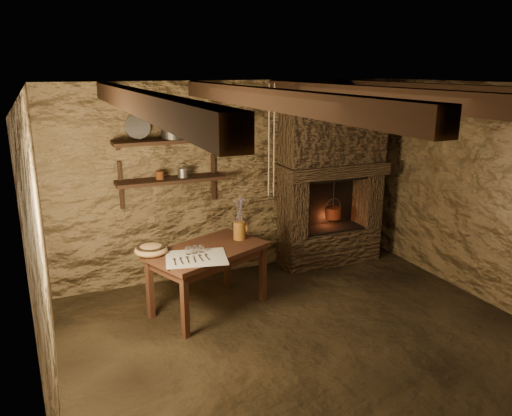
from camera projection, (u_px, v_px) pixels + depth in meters
name	position (u px, v px, depth m)	size (l,w,h in m)	color
floor	(311.00, 344.00, 4.77)	(4.50, 4.50, 0.00)	black
back_wall	(235.00, 179.00, 6.21)	(4.50, 0.04, 2.40)	brown
front_wall	(502.00, 328.00, 2.67)	(4.50, 0.04, 2.40)	brown
left_wall	(43.00, 261.00, 3.59)	(0.04, 4.00, 2.40)	brown
right_wall	(500.00, 199.00, 5.29)	(0.04, 4.00, 2.40)	brown
ceiling	(320.00, 86.00, 4.11)	(4.50, 4.00, 0.04)	black
beam_far_left	(138.00, 101.00, 3.57)	(0.14, 3.95, 0.16)	black
beam_mid_left	(265.00, 98.00, 3.95)	(0.14, 3.95, 0.16)	black
beam_mid_right	(370.00, 95.00, 4.33)	(0.14, 3.95, 0.16)	black
beam_far_right	(458.00, 93.00, 4.71)	(0.14, 3.95, 0.16)	black
shelf_lower	(171.00, 180.00, 5.72)	(1.25, 0.30, 0.04)	black
shelf_upper	(169.00, 141.00, 5.59)	(1.25, 0.30, 0.04)	black
hearth	(332.00, 173.00, 6.47)	(1.43, 0.51, 2.30)	#392A1C
work_table	(208.00, 277.00, 5.36)	(1.40, 1.13, 0.70)	#371D13
linen_cloth	(196.00, 258.00, 5.00)	(0.60, 0.48, 0.01)	beige
pewter_cutlery_row	(197.00, 258.00, 4.98)	(0.50, 0.19, 0.01)	gray
drinking_glasses	(195.00, 250.00, 5.10)	(0.19, 0.06, 0.08)	white
stoneware_jug	(240.00, 222.00, 5.50)	(0.16, 0.16, 0.47)	brown
wooden_bowl	(151.00, 250.00, 5.11)	(0.34, 0.34, 0.12)	#9B7343
iron_stockpot	(173.00, 130.00, 5.58)	(0.27, 0.27, 0.20)	#33302D
tin_pan	(138.00, 127.00, 5.52)	(0.28, 0.28, 0.04)	gray
small_kettle	(183.00, 173.00, 5.75)	(0.15, 0.12, 0.16)	gray
rusty_tin	(160.00, 175.00, 5.65)	(0.09, 0.09, 0.09)	#4F240F
red_pot	(333.00, 212.00, 6.57)	(0.26, 0.26, 0.54)	maroon
hanging_ropes	(272.00, 141.00, 5.22)	(0.08, 0.08, 1.20)	tan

